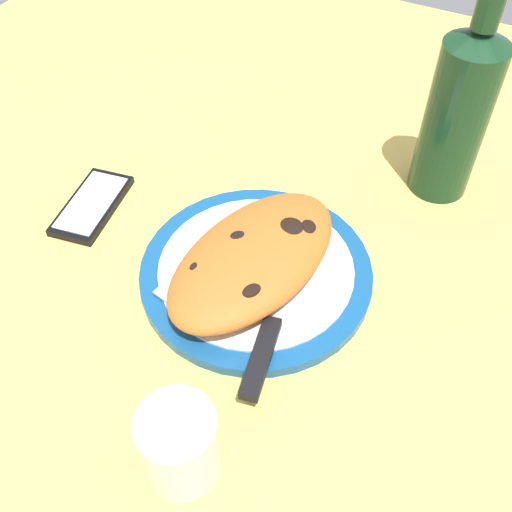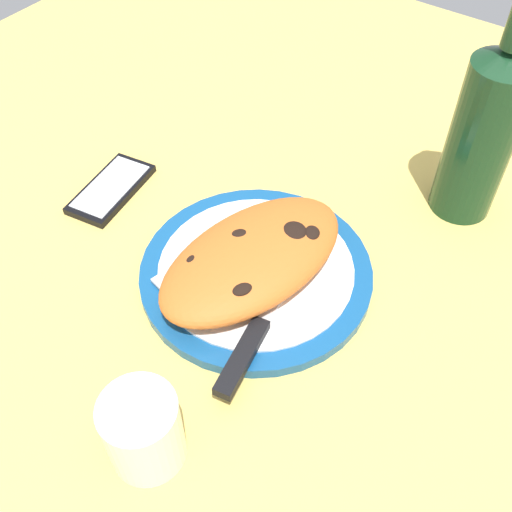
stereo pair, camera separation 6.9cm
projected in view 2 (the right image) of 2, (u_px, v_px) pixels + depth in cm
name	position (u px, v px, depth cm)	size (l,w,h in cm)	color
ground_plane	(256.00, 285.00, 73.07)	(150.00, 150.00, 3.00)	#DBB756
plate	(256.00, 272.00, 71.29)	(27.56, 27.56, 1.80)	navy
calzone	(256.00, 259.00, 68.36)	(27.05, 18.35, 4.59)	#C16023
fork	(199.00, 259.00, 71.17)	(15.39, 4.93, 0.40)	silver
knife	(255.00, 334.00, 63.83)	(23.22, 6.16, 1.20)	silver
smartphone	(111.00, 189.00, 81.28)	(13.57, 8.18, 1.16)	black
water_glass	(144.00, 433.00, 54.88)	(7.19, 7.19, 8.76)	silver
wine_bottle	(484.00, 132.00, 71.12)	(7.90, 7.90, 28.42)	#14381E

